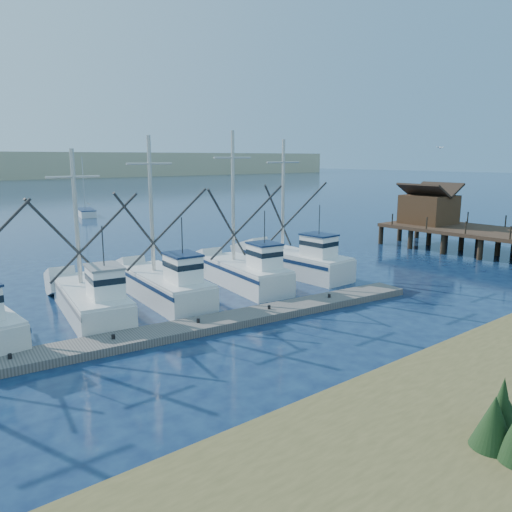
% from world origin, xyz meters
% --- Properties ---
extents(ground, '(500.00, 500.00, 0.00)m').
position_xyz_m(ground, '(0.00, 0.00, 0.00)').
color(ground, '#0C1938').
rests_on(ground, ground).
extents(floating_dock, '(27.80, 4.91, 0.37)m').
position_xyz_m(floating_dock, '(-8.56, 5.48, 0.19)').
color(floating_dock, slate).
rests_on(floating_dock, ground).
extents(timber_pier, '(7.00, 20.00, 8.00)m').
position_xyz_m(timber_pier, '(21.50, 8.46, 2.57)').
color(timber_pier, black).
rests_on(timber_pier, ground).
extents(trawler_fleet, '(27.67, 8.75, 10.27)m').
position_xyz_m(trawler_fleet, '(-8.66, 10.41, 0.96)').
color(trawler_fleet, silver).
rests_on(trawler_fleet, ground).
extents(sailboat_near, '(3.04, 5.74, 8.10)m').
position_xyz_m(sailboat_near, '(5.09, 54.37, 0.49)').
color(sailboat_near, silver).
rests_on(sailboat_near, ground).
extents(flying_gull, '(1.01, 0.18, 0.18)m').
position_xyz_m(flying_gull, '(19.45, 10.02, 8.78)').
color(flying_gull, white).
rests_on(flying_gull, ground).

